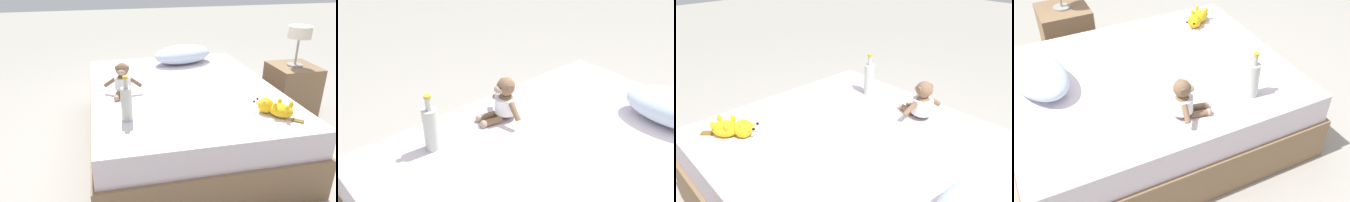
# 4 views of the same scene
# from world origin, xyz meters

# --- Properties ---
(ground_plane) EXTENTS (16.00, 16.00, 0.00)m
(ground_plane) POSITION_xyz_m (0.00, 0.00, 0.00)
(ground_plane) COLOR #9E998E
(bed) EXTENTS (1.45, 1.81, 0.48)m
(bed) POSITION_xyz_m (0.00, 0.00, 0.24)
(bed) COLOR #846647
(bed) RESTS_ON ground_plane
(pillow) EXTENTS (0.63, 0.44, 0.17)m
(pillow) POSITION_xyz_m (0.16, 0.64, 0.57)
(pillow) COLOR silver
(pillow) RESTS_ON bed
(plush_monkey) EXTENTS (0.29, 0.24, 0.24)m
(plush_monkey) POSITION_xyz_m (-0.47, -0.02, 0.58)
(plush_monkey) COLOR brown
(plush_monkey) RESTS_ON bed
(plush_yellow_creature) EXTENTS (0.26, 0.28, 0.10)m
(plush_yellow_creature) POSITION_xyz_m (0.45, -0.59, 0.53)
(plush_yellow_creature) COLOR yellow
(plush_yellow_creature) RESTS_ON bed
(glass_bottle) EXTENTS (0.07, 0.07, 0.29)m
(glass_bottle) POSITION_xyz_m (-0.48, -0.46, 0.60)
(glass_bottle) COLOR #B7BCB2
(glass_bottle) RESTS_ON bed
(nightstand) EXTENTS (0.40, 0.40, 0.50)m
(nightstand) POSITION_xyz_m (1.14, 0.28, 0.25)
(nightstand) COLOR #846647
(nightstand) RESTS_ON ground_plane
(bedside_lamp) EXTENTS (0.20, 0.20, 0.36)m
(bedside_lamp) POSITION_xyz_m (1.14, 0.28, 0.79)
(bedside_lamp) COLOR gray
(bedside_lamp) RESTS_ON nightstand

